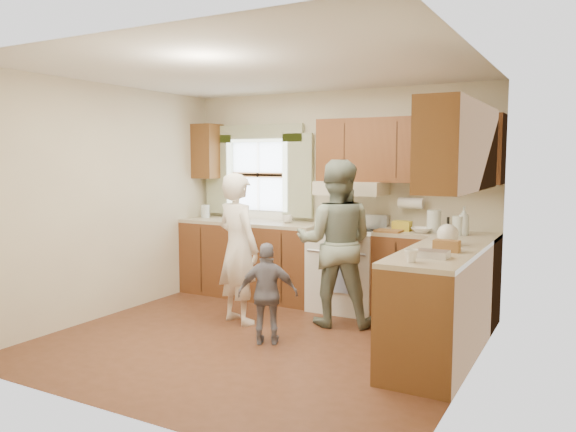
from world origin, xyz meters
The scene contains 6 objects.
room centered at (0.00, 0.00, 1.25)m, with size 3.80×3.80×3.80m.
kitchen_fixtures centered at (0.61, 1.08, 0.84)m, with size 3.80×2.25×2.15m.
stove centered at (0.30, 1.44, 0.47)m, with size 0.76×0.67×1.07m.
woman_left centered at (-0.50, 0.42, 0.78)m, with size 0.57×0.37×1.56m, color white.
woman_right centered at (0.41, 0.85, 0.85)m, with size 0.82×0.64×1.70m, color #2A4238.
child centered at (0.12, -0.02, 0.47)m, with size 0.55×0.23×0.94m, color slate.
Camera 1 is at (2.72, -4.36, 1.71)m, focal length 35.00 mm.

